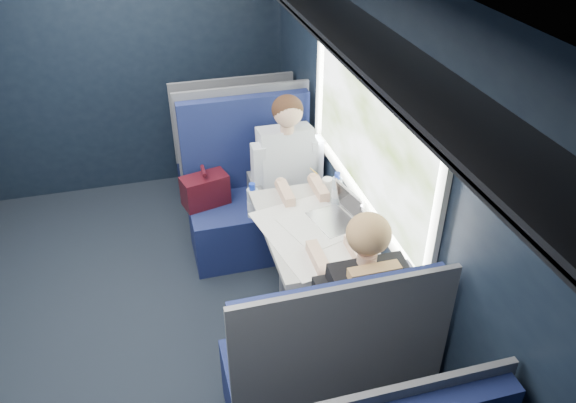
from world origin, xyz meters
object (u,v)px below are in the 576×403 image
object	(u,v)px
seat_bay_far	(322,373)
cup	(327,185)
seat_bay_near	(251,200)
woman	(358,300)
table	(308,236)
seat_row_front	(232,148)
man	(289,174)
laptop	(341,212)
bottle_small	(337,190)

from	to	relation	value
seat_bay_far	cup	size ratio (longest dim) A/B	13.11
seat_bay_near	woman	world-z (taller)	woman
woman	seat_bay_far	bearing A→B (deg)	-146.18
table	cup	xyz separation A→B (m)	(0.25, 0.37, 0.12)
seat_bay_near	seat_row_front	distance (m)	0.92
seat_bay_far	man	xyz separation A→B (m)	(0.25, 1.57, 0.30)
table	laptop	distance (m)	0.26
seat_row_front	woman	xyz separation A→B (m)	(0.25, -2.50, 0.32)
man	woman	distance (m)	1.41
seat_row_front	man	size ratio (longest dim) A/B	0.88
seat_bay_near	woman	bearing A→B (deg)	-80.45
table	seat_row_front	xyz separation A→B (m)	(-0.18, 1.80, -0.25)
seat_bay_near	laptop	distance (m)	1.04
man	woman	xyz separation A→B (m)	(0.00, -1.41, 0.01)
table	seat_row_front	world-z (taller)	seat_row_front
woman	laptop	size ratio (longest dim) A/B	3.69
table	laptop	world-z (taller)	laptop
table	cup	size ratio (longest dim) A/B	10.40
seat_bay_near	laptop	bearing A→B (deg)	-64.44
seat_bay_near	woman	size ratio (longest dim) A/B	0.95
seat_bay_far	seat_row_front	xyz separation A→B (m)	(0.00, 2.67, -0.00)
seat_bay_far	laptop	world-z (taller)	seat_bay_far
laptop	cup	size ratio (longest dim) A/B	3.73
table	woman	xyz separation A→B (m)	(0.07, -0.71, 0.06)
seat_row_front	seat_bay_near	bearing A→B (deg)	-90.98
seat_row_front	laptop	size ratio (longest dim) A/B	3.24
seat_bay_near	table	bearing A→B (deg)	-77.21
man	laptop	bearing A→B (deg)	-77.75
table	seat_bay_far	size ratio (longest dim) A/B	0.79
seat_bay_near	bottle_small	distance (m)	0.91
cup	table	bearing A→B (deg)	-124.32
laptop	cup	xyz separation A→B (m)	(0.03, 0.37, -0.02)
seat_bay_far	man	world-z (taller)	man
man	seat_row_front	bearing A→B (deg)	102.83
table	laptop	xyz separation A→B (m)	(0.22, 0.00, 0.14)
seat_bay_near	bottle_small	xyz separation A→B (m)	(0.46, -0.67, 0.42)
table	woman	bearing A→B (deg)	-84.55
bottle_small	seat_bay_far	bearing A→B (deg)	-112.20
seat_row_front	laptop	world-z (taller)	seat_row_front
seat_bay_near	laptop	world-z (taller)	seat_bay_near
seat_row_front	cup	distance (m)	1.54
table	bottle_small	bearing A→B (deg)	38.68
seat_bay_near	man	distance (m)	0.43
seat_bay_far	seat_row_front	size ratio (longest dim) A/B	1.09
seat_bay_far	man	size ratio (longest dim) A/B	0.95
seat_bay_far	woman	bearing A→B (deg)	33.82
seat_bay_near	cup	size ratio (longest dim) A/B	13.11
seat_bay_near	cup	distance (m)	0.77
seat_bay_near	bottle_small	size ratio (longest dim) A/B	5.36
table	cup	world-z (taller)	cup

